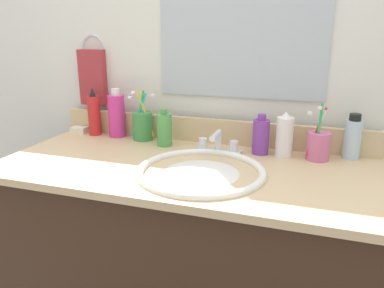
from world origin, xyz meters
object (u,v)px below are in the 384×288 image
Objects in this scene: bottle_gel_clear at (353,138)px; soap_bar at (79,130)px; bottle_toner_green at (164,129)px; bottle_soap_pink at (117,115)px; bottle_lotion_white at (284,136)px; bottle_cream_purple at (261,136)px; cup_green at (143,125)px; cup_pink at (318,145)px; faucet at (218,146)px; hand_towel at (93,77)px; bottle_spray_red at (94,114)px.

bottle_gel_clear reaches higher than soap_bar.
bottle_toner_green is 0.71× the size of bottle_soap_pink.
bottle_lotion_white reaches higher than bottle_cream_purple.
cup_green is 0.64m from cup_pink.
bottle_gel_clear is 0.79× the size of bottle_soap_pink.
faucet is 0.86× the size of cup_pink.
hand_towel reaches higher than bottle_spray_red.
bottle_soap_pink is (-0.22, 0.06, 0.03)m from bottle_toner_green.
cup_green is at bearing 177.08° from cup_pink.
bottle_spray_red reaches higher than bottle_toner_green.
hand_towel is 3.44× the size of soap_bar.
bottle_soap_pink reaches higher than bottle_cream_purple.
bottle_soap_pink is 0.12m from cup_green.
cup_pink is 0.93m from soap_bar.
cup_pink is (0.85, -0.04, -0.03)m from bottle_spray_red.
bottle_lotion_white is 0.81× the size of cup_pink.
bottle_toner_green is 0.41m from soap_bar.
bottle_lotion_white is 0.65m from bottle_soap_pink.
bottle_toner_green is 2.12× the size of soap_bar.
bottle_soap_pink is at bearing 0.80° from soap_bar.
cup_pink is (-0.10, -0.05, -0.02)m from bottle_gel_clear.
hand_towel is at bearing 162.27° from bottle_toner_green.
hand_towel is 1.16× the size of bottle_soap_pink.
bottle_cream_purple is 2.14× the size of soap_bar.
cup_green is (-0.75, -0.02, -0.01)m from bottle_gel_clear.
faucet is 0.61m from soap_bar.
bottle_soap_pink is at bearing 166.03° from bottle_toner_green.
bottle_soap_pink is 1.39× the size of bottle_cream_purple.
bottle_cream_purple is at bearing 17.81° from faucet.
bottle_spray_red is 0.99× the size of bottle_soap_pink.
hand_towel is at bearing 165.79° from faucet.
faucet reaches higher than soap_bar.
bottle_cream_purple is (-0.29, -0.05, -0.01)m from bottle_gel_clear.
hand_towel is 0.30m from cup_green.
bottle_spray_red reaches higher than faucet.
faucet is at bearing -167.87° from bottle_gel_clear.
hand_towel is at bearing 177.09° from bottle_gel_clear.
cup_green reaches higher than cup_pink.
soap_bar is (-0.18, -0.00, -0.07)m from bottle_soap_pink.
cup_green is at bearing 176.21° from bottle_lotion_white.
cup_pink is at bearing 1.42° from bottle_lotion_white.
bottle_cream_purple is at bearing 179.22° from cup_pink.
bottle_cream_purple reaches higher than soap_bar.
hand_towel reaches higher than bottle_lotion_white.
bottle_lotion_white is 0.79× the size of cup_green.
faucet is 1.17× the size of bottle_cream_purple.
bottle_soap_pink is at bearing 168.91° from faucet.
bottle_gel_clear is at bearing 0.52° from bottle_soap_pink.
bottle_lotion_white is at bearing -7.55° from hand_towel.
faucet is at bearing -11.09° from bottle_soap_pink.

